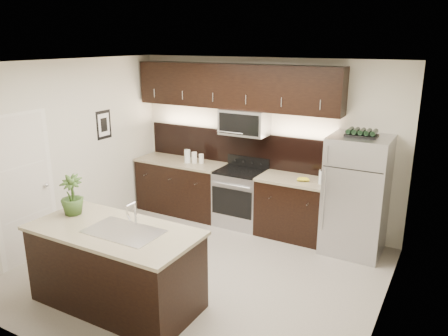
% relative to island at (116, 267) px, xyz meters
% --- Properties ---
extents(ground, '(4.50, 4.50, 0.00)m').
position_rel_island_xyz_m(ground, '(0.45, 1.04, -0.47)').
color(ground, gray).
rests_on(ground, ground).
extents(room_walls, '(4.52, 4.02, 2.71)m').
position_rel_island_xyz_m(room_walls, '(0.34, 1.00, 1.22)').
color(room_walls, beige).
rests_on(room_walls, ground).
extents(counter_run, '(3.51, 0.65, 0.94)m').
position_rel_island_xyz_m(counter_run, '(-0.01, 2.73, -0.00)').
color(counter_run, black).
rests_on(counter_run, ground).
extents(upper_fixtures, '(3.49, 0.40, 1.66)m').
position_rel_island_xyz_m(upper_fixtures, '(0.02, 2.88, 1.67)').
color(upper_fixtures, black).
rests_on(upper_fixtures, counter_run).
extents(island, '(1.96, 0.96, 0.94)m').
position_rel_island_xyz_m(island, '(0.00, 0.00, 0.00)').
color(island, black).
rests_on(island, ground).
extents(sink_faucet, '(0.84, 0.50, 0.28)m').
position_rel_island_xyz_m(sink_faucet, '(0.15, 0.01, 0.48)').
color(sink_faucet, silver).
rests_on(sink_faucet, island).
extents(refrigerator, '(0.82, 0.74, 1.70)m').
position_rel_island_xyz_m(refrigerator, '(2.05, 2.67, 0.38)').
color(refrigerator, '#B2B2B7').
rests_on(refrigerator, ground).
extents(wine_rack, '(0.42, 0.26, 0.10)m').
position_rel_island_xyz_m(wine_rack, '(2.05, 2.67, 1.27)').
color(wine_rack, black).
rests_on(wine_rack, refrigerator).
extents(plant, '(0.35, 0.35, 0.48)m').
position_rel_island_xyz_m(plant, '(-0.72, 0.10, 0.71)').
color(plant, '#324E1F').
rests_on(plant, island).
extents(canisters, '(0.32, 0.18, 0.22)m').
position_rel_island_xyz_m(canisters, '(-0.71, 2.71, 0.57)').
color(canisters, silver).
rests_on(canisters, counter_run).
extents(french_press, '(0.10, 0.10, 0.30)m').
position_rel_island_xyz_m(french_press, '(1.55, 2.68, 0.58)').
color(french_press, silver).
rests_on(french_press, counter_run).
extents(bananas, '(0.23, 0.21, 0.06)m').
position_rel_island_xyz_m(bananas, '(1.22, 2.65, 0.50)').
color(bananas, gold).
rests_on(bananas, counter_run).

